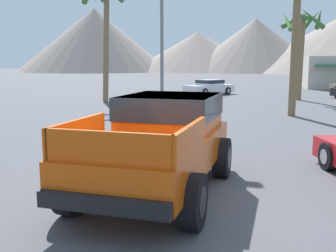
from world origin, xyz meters
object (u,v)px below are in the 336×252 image
orange_pickup_truck (163,137)px  street_lamp_post (162,12)px  parked_car_white (209,87)px  palm_tree_short (104,11)px  palm_tree_leaning (302,31)px

orange_pickup_truck → street_lamp_post: street_lamp_post is taller
parked_car_white → street_lamp_post: bearing=127.3°
parked_car_white → palm_tree_short: (-6.10, -7.62, 5.24)m
orange_pickup_truck → parked_car_white: bearing=98.4°
palm_tree_short → orange_pickup_truck: bearing=-65.6°
parked_car_white → palm_tree_short: 11.08m
palm_tree_short → palm_tree_leaning: (12.74, 3.99, -1.15)m
parked_car_white → orange_pickup_truck: bearing=131.9°
parked_car_white → palm_tree_short: bearing=89.5°
palm_tree_short → palm_tree_leaning: palm_tree_short is taller
street_lamp_post → palm_tree_short: 10.63m
street_lamp_post → palm_tree_short: bearing=123.6°
orange_pickup_truck → palm_tree_short: bearing=119.0°
parked_car_white → palm_tree_leaning: bearing=-170.5°
palm_tree_leaning → parked_car_white: bearing=151.4°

